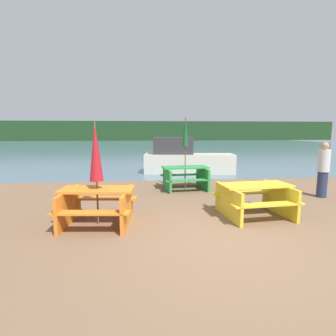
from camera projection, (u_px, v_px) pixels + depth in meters
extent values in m
plane|color=brown|center=(229.00, 243.00, 4.67)|extent=(60.00, 60.00, 0.00)
cube|color=slate|center=(154.00, 146.00, 35.30)|extent=(60.00, 50.00, 0.00)
cube|color=#1E3D1E|center=(150.00, 131.00, 54.73)|extent=(80.00, 1.60, 4.00)
cube|color=orange|center=(97.00, 190.00, 5.53)|extent=(1.58, 0.83, 0.04)
cube|color=orange|center=(90.00, 213.00, 5.04)|extent=(1.55, 0.42, 0.04)
cube|color=orange|center=(104.00, 198.00, 6.13)|extent=(1.55, 0.42, 0.04)
cube|color=orange|center=(69.00, 207.00, 5.59)|extent=(0.19, 1.38, 0.73)
cube|color=orange|center=(127.00, 207.00, 5.59)|extent=(0.19, 1.38, 0.73)
cube|color=yellow|center=(255.00, 185.00, 6.08)|extent=(1.66, 0.86, 0.04)
cube|color=yellow|center=(268.00, 205.00, 5.59)|extent=(1.62, 0.44, 0.04)
cube|color=yellow|center=(243.00, 193.00, 6.66)|extent=(1.62, 0.44, 0.04)
cube|color=yellow|center=(228.00, 202.00, 6.00)|extent=(0.21, 1.38, 0.72)
cube|color=yellow|center=(280.00, 199.00, 6.26)|extent=(0.21, 1.38, 0.72)
cube|color=green|center=(185.00, 167.00, 8.96)|extent=(1.59, 0.82, 0.04)
cube|color=green|center=(189.00, 180.00, 8.47)|extent=(1.56, 0.40, 0.04)
cube|color=green|center=(181.00, 175.00, 9.55)|extent=(1.56, 0.40, 0.04)
cube|color=green|center=(167.00, 179.00, 8.91)|extent=(0.18, 1.38, 0.73)
cube|color=green|center=(203.00, 178.00, 9.13)|extent=(0.18, 1.38, 0.73)
cylinder|color=brown|center=(185.00, 154.00, 8.90)|extent=(0.04, 0.04, 2.44)
cone|color=#195128|center=(185.00, 132.00, 8.79)|extent=(0.21, 0.21, 0.98)
cylinder|color=brown|center=(96.00, 174.00, 5.49)|extent=(0.04, 0.04, 2.19)
cone|color=#A81923|center=(96.00, 151.00, 5.42)|extent=(0.28, 0.28, 1.25)
cube|color=beige|center=(189.00, 163.00, 12.47)|extent=(4.32, 1.70, 0.90)
cube|color=#333338|center=(173.00, 146.00, 12.37)|extent=(1.94, 1.07, 0.79)
cylinder|color=#283351|center=(322.00, 184.00, 7.88)|extent=(0.28, 0.28, 0.78)
cylinder|color=silver|center=(324.00, 161.00, 7.78)|extent=(0.33, 0.33, 0.66)
sphere|color=tan|center=(325.00, 146.00, 7.72)|extent=(0.22, 0.22, 0.22)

